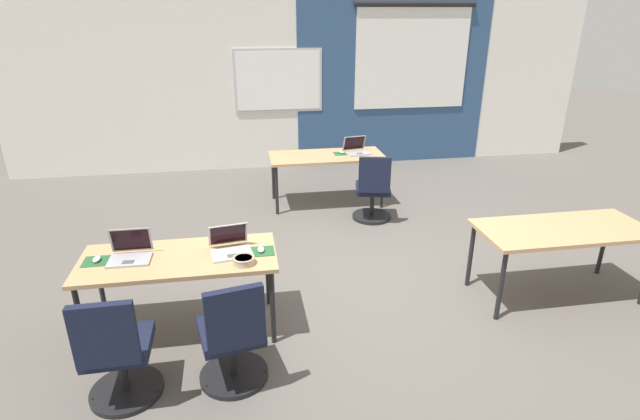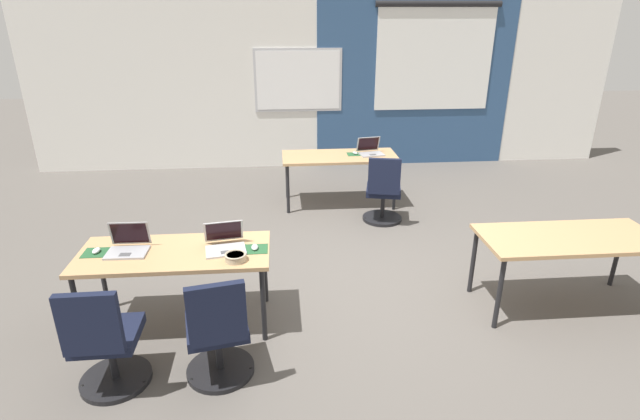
{
  "view_description": "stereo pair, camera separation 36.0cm",
  "coord_description": "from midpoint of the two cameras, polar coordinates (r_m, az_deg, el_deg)",
  "views": [
    {
      "loc": [
        -1.19,
        -4.32,
        2.61
      ],
      "look_at": [
        -0.46,
        0.02,
        0.8
      ],
      "focal_mm": 27.44,
      "sensor_mm": 36.0,
      "label": 1
    },
    {
      "loc": [
        -0.83,
        -4.37,
        2.61
      ],
      "look_at": [
        -0.46,
        0.02,
        0.8
      ],
      "focal_mm": 27.44,
      "sensor_mm": 36.0,
      "label": 2
    }
  ],
  "objects": [
    {
      "name": "back_wall_assembly",
      "position": [
        8.69,
        -2.49,
        14.38
      ],
      "size": [
        10.0,
        0.27,
        2.8
      ],
      "color": "silver",
      "rests_on": "ground"
    },
    {
      "name": "laptop_near_left_inner",
      "position": [
        4.2,
        -12.83,
        -4.26
      ],
      "size": [
        0.38,
        0.36,
        0.22
      ],
      "rotation": [
        0.0,
        0.0,
        0.16
      ],
      "color": "#B7B7BC",
      "rests_on": "desk_near_left"
    },
    {
      "name": "mousepad_near_left_end",
      "position": [
        4.44,
        -26.72,
        -5.4
      ],
      "size": [
        0.22,
        0.19,
        0.0
      ],
      "color": "#23512D",
      "rests_on": "desk_near_left"
    },
    {
      "name": "desk_near_right",
      "position": [
        5.05,
        24.66,
        -2.54
      ],
      "size": [
        1.6,
        0.7,
        0.72
      ],
      "color": "tan",
      "rests_on": "ground"
    },
    {
      "name": "chair_near_left_inner",
      "position": [
        3.75,
        -12.93,
        -14.81
      ],
      "size": [
        0.52,
        0.57,
        0.92
      ],
      "rotation": [
        0.0,
        0.0,
        3.34
      ],
      "color": "black",
      "rests_on": "ground"
    },
    {
      "name": "chair_near_left_end",
      "position": [
        3.87,
        -25.13,
        -15.36
      ],
      "size": [
        0.52,
        0.54,
        0.92
      ],
      "rotation": [
        0.0,
        0.0,
        3.16
      ],
      "color": "black",
      "rests_on": "ground"
    },
    {
      "name": "mouse_far_right",
      "position": [
        6.95,
        1.06,
        6.74
      ],
      "size": [
        0.09,
        0.11,
        0.03
      ],
      "color": "#B2B2B7",
      "rests_on": "mousepad_far_right"
    },
    {
      "name": "laptop_near_left_end",
      "position": [
        4.35,
        -23.52,
        -4.65
      ],
      "size": [
        0.34,
        0.28,
        0.23
      ],
      "rotation": [
        0.0,
        0.0,
        -0.02
      ],
      "color": "#9E9EA3",
      "rests_on": "desk_near_left"
    },
    {
      "name": "mouse_near_left_end",
      "position": [
        4.43,
        -26.76,
        -5.18
      ],
      "size": [
        0.06,
        0.1,
        0.03
      ],
      "color": "silver",
      "rests_on": "mousepad_near_left_end"
    },
    {
      "name": "chair_far_right",
      "position": [
        6.42,
        4.59,
        1.91
      ],
      "size": [
        0.52,
        0.58,
        0.92
      ],
      "rotation": [
        0.0,
        0.0,
        2.93
      ],
      "color": "black",
      "rests_on": "ground"
    },
    {
      "name": "ground_plane",
      "position": [
        5.17,
        3.11,
        -8.01
      ],
      "size": [
        24.0,
        24.0,
        0.0
      ],
      "color": "#56514C"
    },
    {
      "name": "laptop_far_right",
      "position": [
        6.98,
        2.83,
        7.03
      ],
      "size": [
        0.38,
        0.36,
        0.23
      ],
      "rotation": [
        0.0,
        0.0,
        0.17
      ],
      "color": "#9E9EA3",
      "rests_on": "desk_far_center"
    },
    {
      "name": "desk_far_center",
      "position": [
        6.9,
        -0.72,
        5.94
      ],
      "size": [
        1.6,
        0.7,
        0.72
      ],
      "color": "tan",
      "rests_on": "ground"
    },
    {
      "name": "snack_bowl",
      "position": [
        4.0,
        -11.46,
        -5.76
      ],
      "size": [
        0.18,
        0.18,
        0.06
      ],
      "color": "tan",
      "rests_on": "desk_near_left"
    },
    {
      "name": "mousepad_far_right",
      "position": [
        6.96,
        1.05,
        6.58
      ],
      "size": [
        0.22,
        0.19,
        0.0
      ],
      "color": "#23512D",
      "rests_on": "desk_far_center"
    },
    {
      "name": "mouse_near_left_inner",
      "position": [
        4.17,
        -9.38,
        -4.6
      ],
      "size": [
        0.06,
        0.1,
        0.03
      ],
      "color": "silver",
      "rests_on": "mousepad_near_left_inner"
    },
    {
      "name": "desk_near_left",
      "position": [
        4.29,
        -18.44,
        -5.94
      ],
      "size": [
        1.6,
        0.7,
        0.72
      ],
      "color": "tan",
      "rests_on": "ground"
    },
    {
      "name": "mousepad_near_left_inner",
      "position": [
        4.18,
        -9.37,
        -4.83
      ],
      "size": [
        0.22,
        0.19,
        0.0
      ],
      "color": "#23512D",
      "rests_on": "desk_near_left"
    }
  ]
}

